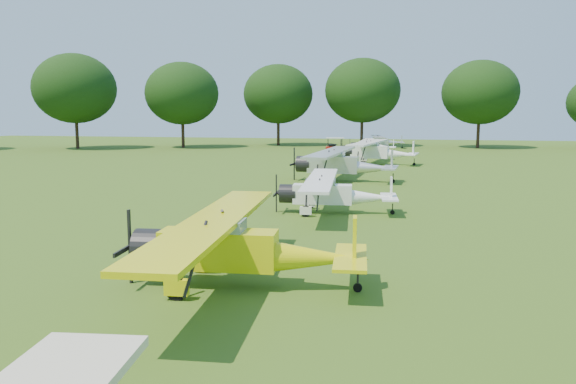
# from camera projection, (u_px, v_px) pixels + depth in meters

# --- Properties ---
(ground) EXTENTS (160.00, 160.00, 0.00)m
(ground) POSITION_uv_depth(u_px,v_px,m) (312.00, 214.00, 27.89)
(ground) COLOR #2C5314
(ground) RESTS_ON ground
(tree_belt) EXTENTS (137.36, 130.27, 14.52)m
(tree_belt) POSITION_uv_depth(u_px,v_px,m) (389.00, 47.00, 26.18)
(tree_belt) COLOR black
(tree_belt) RESTS_ON ground
(aircraft_2) EXTENTS (7.03, 11.21, 2.20)m
(aircraft_2) POSITION_uv_depth(u_px,v_px,m) (236.00, 244.00, 16.05)
(aircraft_2) COLOR #DAD809
(aircraft_2) RESTS_ON ground
(aircraft_3) EXTENTS (6.13, 9.76, 1.92)m
(aircraft_3) POSITION_uv_depth(u_px,v_px,m) (332.00, 191.00, 27.94)
(aircraft_3) COLOR white
(aircraft_3) RESTS_ON ground
(aircraft_4) EXTENTS (7.70, 12.27, 2.41)m
(aircraft_4) POSITION_uv_depth(u_px,v_px,m) (341.00, 162.00, 40.86)
(aircraft_4) COLOR silver
(aircraft_4) RESTS_ON ground
(aircraft_5) EXTENTS (7.61, 12.08, 2.37)m
(aircraft_5) POSITION_uv_depth(u_px,v_px,m) (375.00, 150.00, 54.26)
(aircraft_5) COLOR white
(aircraft_5) RESTS_ON ground
(aircraft_6) EXTENTS (5.69, 9.03, 1.79)m
(aircraft_6) POSITION_uv_depth(u_px,v_px,m) (371.00, 145.00, 68.63)
(aircraft_6) COLOR white
(aircraft_6) RESTS_ON ground
(aircraft_7) EXTENTS (5.90, 9.37, 1.84)m
(aircraft_7) POSITION_uv_depth(u_px,v_px,m) (381.00, 140.00, 78.73)
(aircraft_7) COLOR silver
(aircraft_7) RESTS_ON ground
(golf_cart) EXTENTS (2.37, 1.62, 1.91)m
(golf_cart) POSITION_uv_depth(u_px,v_px,m) (335.00, 148.00, 69.32)
(golf_cart) COLOR #B81A0D
(golf_cart) RESTS_ON ground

